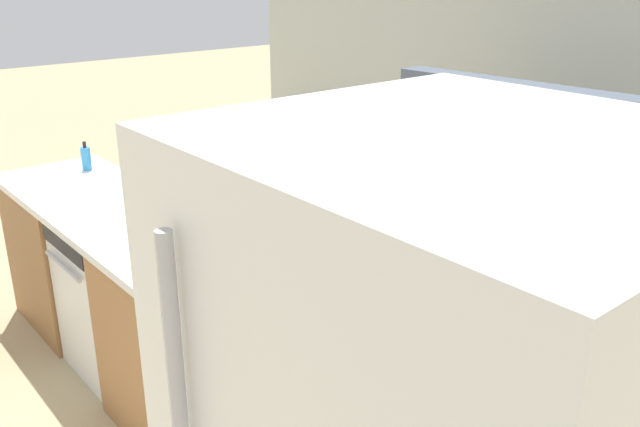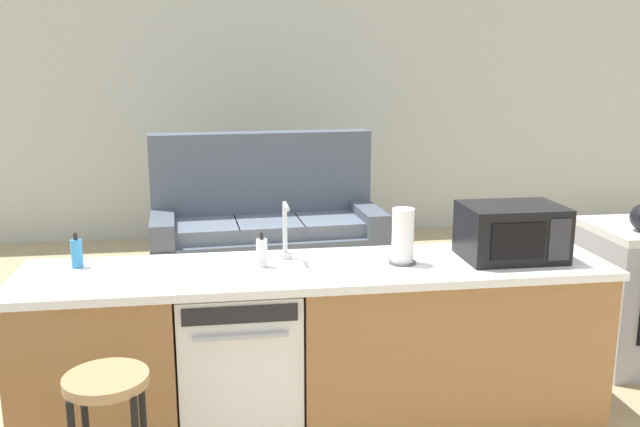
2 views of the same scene
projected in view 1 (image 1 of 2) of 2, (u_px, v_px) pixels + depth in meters
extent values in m
plane|color=tan|center=(156.00, 382.00, 3.58)|extent=(24.00, 24.00, 0.00)
cube|color=beige|center=(637.00, 65.00, 5.42)|extent=(10.00, 0.06, 2.60)
cube|color=#9E6B3D|center=(78.00, 253.00, 4.09)|extent=(0.75, 0.62, 0.86)
cube|color=#9E6B3D|center=(238.00, 383.00, 2.83)|extent=(1.55, 0.62, 0.86)
cube|color=white|center=(154.00, 237.00, 3.16)|extent=(2.94, 0.66, 0.04)
cube|color=#3F2A18|center=(169.00, 388.00, 3.45)|extent=(2.86, 0.56, 0.08)
cube|color=white|center=(127.00, 294.00, 3.61)|extent=(0.58, 0.58, 0.84)
cube|color=black|center=(63.00, 246.00, 3.30)|extent=(0.52, 0.01, 0.08)
cylinder|color=#B2B2B7|center=(63.00, 266.00, 3.33)|extent=(0.44, 0.02, 0.02)
torus|color=black|center=(615.00, 403.00, 1.95)|extent=(0.16, 0.16, 0.01)
cylinder|color=#B2B2B7|center=(178.00, 396.00, 0.94)|extent=(0.02, 0.02, 0.50)
cube|color=black|center=(282.00, 278.00, 2.38)|extent=(0.50, 0.36, 0.28)
cube|color=black|center=(231.00, 289.00, 2.30)|extent=(0.27, 0.01, 0.18)
cube|color=#2D2D33|center=(268.00, 313.00, 2.15)|extent=(0.11, 0.01, 0.21)
cylinder|color=silver|center=(170.00, 213.00, 3.35)|extent=(0.07, 0.07, 0.03)
cylinder|color=silver|center=(168.00, 186.00, 3.30)|extent=(0.02, 0.02, 0.26)
cylinder|color=silver|center=(153.00, 162.00, 3.21)|extent=(0.02, 0.14, 0.02)
cylinder|color=#4C4C51|center=(199.00, 261.00, 2.84)|extent=(0.14, 0.14, 0.01)
cylinder|color=white|center=(196.00, 230.00, 2.79)|extent=(0.11, 0.11, 0.27)
cylinder|color=silver|center=(133.00, 202.00, 3.35)|extent=(0.06, 0.06, 0.14)
cylinder|color=black|center=(132.00, 185.00, 3.32)|extent=(0.02, 0.02, 0.04)
cylinder|color=#338CCC|center=(86.00, 159.00, 4.07)|extent=(0.06, 0.06, 0.14)
cylinder|color=black|center=(84.00, 145.00, 4.04)|extent=(0.02, 0.02, 0.04)
sphere|color=black|center=(621.00, 377.00, 1.91)|extent=(0.17, 0.17, 0.17)
sphere|color=black|center=(626.00, 348.00, 1.88)|extent=(0.03, 0.03, 0.03)
cube|color=#515B6B|center=(480.00, 231.00, 5.02)|extent=(2.05, 1.02, 0.42)
cube|color=#515B6B|center=(510.00, 167.00, 5.08)|extent=(2.01, 0.36, 1.27)
cube|color=#515B6B|center=(389.00, 190.00, 5.59)|extent=(0.25, 0.91, 0.62)
cube|color=#515B6B|center=(599.00, 254.00, 4.37)|extent=(0.25, 0.91, 0.62)
cube|color=slate|center=(419.00, 181.00, 5.26)|extent=(0.60, 0.66, 0.12)
cube|color=slate|center=(479.00, 198.00, 4.89)|extent=(0.60, 0.66, 0.12)
cube|color=slate|center=(549.00, 217.00, 4.52)|extent=(0.60, 0.66, 0.12)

